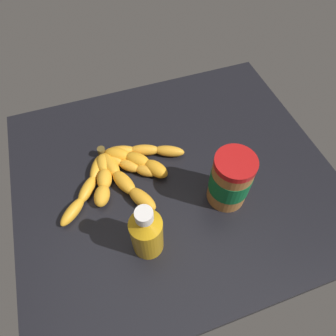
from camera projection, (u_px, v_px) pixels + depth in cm
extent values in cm
cube|color=black|center=(174.00, 179.00, 77.64)|extent=(79.16, 70.13, 4.24)
ellipsoid|color=gold|center=(97.00, 168.00, 75.40)|extent=(6.22, 8.45, 2.80)
ellipsoid|color=gold|center=(87.00, 189.00, 71.87)|extent=(7.11, 8.12, 2.80)
ellipsoid|color=gold|center=(73.00, 212.00, 68.53)|extent=(7.80, 7.57, 2.80)
ellipsoid|color=gold|center=(104.00, 164.00, 75.61)|extent=(4.11, 6.10, 3.64)
ellipsoid|color=gold|center=(104.00, 179.00, 73.02)|extent=(4.98, 6.54, 3.64)
ellipsoid|color=gold|center=(102.00, 196.00, 70.41)|extent=(5.70, 6.80, 3.64)
ellipsoid|color=orange|center=(110.00, 165.00, 75.50)|extent=(5.40, 8.80, 3.50)
ellipsoid|color=orange|center=(124.00, 182.00, 72.56)|extent=(6.33, 8.91, 3.50)
ellipsoid|color=orange|center=(142.00, 199.00, 69.96)|extent=(7.13, 8.85, 3.50)
ellipsoid|color=gold|center=(114.00, 159.00, 76.89)|extent=(5.94, 6.33, 2.87)
ellipsoid|color=gold|center=(129.00, 166.00, 75.70)|extent=(6.27, 6.04, 2.87)
ellipsoid|color=gold|center=(146.00, 171.00, 74.86)|extent=(6.46, 5.62, 2.87)
ellipsoid|color=orange|center=(117.00, 155.00, 77.16)|extent=(7.86, 6.78, 3.74)
ellipsoid|color=orange|center=(137.00, 160.00, 76.20)|extent=(7.62, 7.46, 3.74)
ellipsoid|color=orange|center=(156.00, 169.00, 74.65)|extent=(7.05, 7.82, 3.74)
ellipsoid|color=gold|center=(120.00, 151.00, 78.32)|extent=(8.50, 4.54, 2.91)
ellipsoid|color=gold|center=(145.00, 150.00, 78.55)|extent=(8.58, 5.38, 2.91)
ellipsoid|color=gold|center=(169.00, 151.00, 78.33)|extent=(8.53, 6.14, 2.91)
cylinder|color=brown|center=(102.00, 152.00, 77.71)|extent=(2.00, 2.00, 3.00)
cylinder|color=#9E602D|center=(230.00, 182.00, 67.08)|extent=(9.06, 9.06, 13.00)
cylinder|color=#0F592D|center=(230.00, 180.00, 66.55)|extent=(9.25, 9.25, 5.85)
cylinder|color=#B71414|center=(236.00, 163.00, 61.07)|extent=(9.10, 9.10, 1.58)
cylinder|color=#CA9115|center=(147.00, 235.00, 60.92)|extent=(6.68, 6.68, 11.17)
cone|color=#CA9115|center=(145.00, 221.00, 55.30)|extent=(6.68, 6.68, 2.45)
cylinder|color=white|center=(144.00, 216.00, 53.32)|extent=(3.45, 3.45, 2.35)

